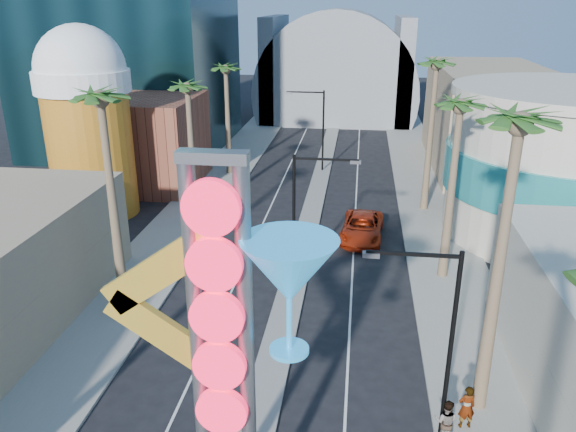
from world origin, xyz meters
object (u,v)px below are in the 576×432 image
(neon_sign, at_px, (250,338))
(red_pickup, at_px, (362,228))
(pedestrian_a, at_px, (467,407))
(pedestrian_b, at_px, (446,421))

(neon_sign, relative_size, red_pickup, 2.05)
(pedestrian_a, bearing_deg, neon_sign, 24.45)
(red_pickup, xyz_separation_m, pedestrian_a, (4.18, -18.83, 0.25))
(pedestrian_a, height_order, pedestrian_b, pedestrian_a)
(red_pickup, height_order, pedestrian_a, pedestrian_a)
(pedestrian_b, bearing_deg, pedestrian_a, -118.27)
(red_pickup, bearing_deg, pedestrian_b, -76.42)
(pedestrian_a, relative_size, pedestrian_b, 1.04)
(neon_sign, bearing_deg, pedestrian_b, 36.20)
(neon_sign, bearing_deg, pedestrian_a, 37.30)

